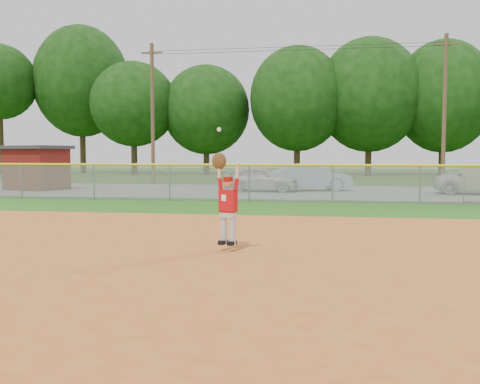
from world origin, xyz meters
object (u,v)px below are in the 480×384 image
object	(u,v)px
car_blue	(310,177)
ballplayer	(227,199)
car_white_a	(261,179)
car_white_b	(480,182)
utility_shed	(37,167)

from	to	relation	value
car_blue	ballplayer	bearing A→B (deg)	162.30
car_white_a	car_blue	size ratio (longest dim) A/B	0.89
car_white_b	utility_shed	size ratio (longest dim) A/B	1.10
car_white_b	ballplayer	bearing A→B (deg)	154.85
car_white_b	utility_shed	world-z (taller)	utility_shed
car_blue	utility_shed	xyz separation A→B (m)	(-14.52, -1.42, 0.49)
car_white_a	utility_shed	world-z (taller)	utility_shed
car_white_a	ballplayer	bearing A→B (deg)	-170.86
car_blue	car_white_b	distance (m)	8.14
utility_shed	ballplayer	bearing A→B (deg)	-50.57
car_white_b	ballplayer	distance (m)	18.92
car_white_b	ballplayer	xyz separation A→B (m)	(-9.20, -16.53, 0.46)
car_white_b	utility_shed	distance (m)	22.58
car_white_a	car_white_b	size ratio (longest dim) A/B	0.91
car_white_a	car_blue	xyz separation A→B (m)	(2.44, 0.99, 0.06)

